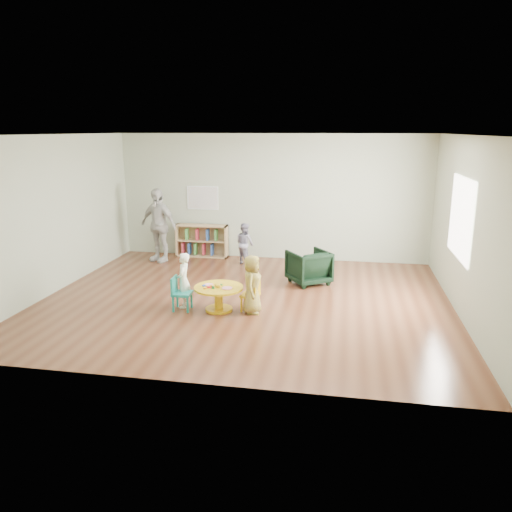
{
  "coord_description": "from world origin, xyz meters",
  "views": [
    {
      "loc": [
        1.66,
        -8.07,
        2.88
      ],
      "look_at": [
        0.24,
        -0.3,
        0.87
      ],
      "focal_mm": 35.0,
      "sensor_mm": 36.0,
      "label": 1
    }
  ],
  "objects_px": {
    "bookshelf": "(202,241)",
    "toddler": "(245,243)",
    "kid_chair_left": "(180,292)",
    "activity_table": "(219,294)",
    "adult_caretaker": "(158,225)",
    "armchair": "(309,267)",
    "child_right": "(252,284)",
    "child_left": "(184,280)",
    "kid_chair_right": "(252,294)"
  },
  "relations": [
    {
      "from": "child_left",
      "to": "bookshelf",
      "type": "bearing_deg",
      "value": -175.54
    },
    {
      "from": "activity_table",
      "to": "adult_caretaker",
      "type": "bearing_deg",
      "value": 126.5
    },
    {
      "from": "child_left",
      "to": "kid_chair_left",
      "type": "bearing_deg",
      "value": -14.63
    },
    {
      "from": "kid_chair_left",
      "to": "child_left",
      "type": "bearing_deg",
      "value": 170.05
    },
    {
      "from": "child_left",
      "to": "adult_caretaker",
      "type": "bearing_deg",
      "value": -158.65
    },
    {
      "from": "kid_chair_left",
      "to": "child_left",
      "type": "relative_size",
      "value": 0.61
    },
    {
      "from": "bookshelf",
      "to": "child_left",
      "type": "height_order",
      "value": "child_left"
    },
    {
      "from": "bookshelf",
      "to": "child_left",
      "type": "bearing_deg",
      "value": -78.65
    },
    {
      "from": "bookshelf",
      "to": "armchair",
      "type": "xyz_separation_m",
      "value": [
        2.62,
        -1.7,
        -0.04
      ]
    },
    {
      "from": "armchair",
      "to": "adult_caretaker",
      "type": "xyz_separation_m",
      "value": [
        -3.44,
        1.11,
        0.49
      ]
    },
    {
      "from": "adult_caretaker",
      "to": "kid_chair_left",
      "type": "bearing_deg",
      "value": -42.26
    },
    {
      "from": "child_right",
      "to": "toddler",
      "type": "bearing_deg",
      "value": 13.05
    },
    {
      "from": "activity_table",
      "to": "bookshelf",
      "type": "height_order",
      "value": "bookshelf"
    },
    {
      "from": "bookshelf",
      "to": "toddler",
      "type": "bearing_deg",
      "value": -24.19
    },
    {
      "from": "child_right",
      "to": "adult_caretaker",
      "type": "bearing_deg",
      "value": 42.34
    },
    {
      "from": "kid_chair_left",
      "to": "adult_caretaker",
      "type": "relative_size",
      "value": 0.34
    },
    {
      "from": "kid_chair_left",
      "to": "activity_table",
      "type": "bearing_deg",
      "value": 96.15
    },
    {
      "from": "armchair",
      "to": "child_right",
      "type": "xyz_separation_m",
      "value": [
        -0.77,
        -1.75,
        0.15
      ]
    },
    {
      "from": "bookshelf",
      "to": "toddler",
      "type": "xyz_separation_m",
      "value": [
        1.13,
        -0.51,
        0.09
      ]
    },
    {
      "from": "child_left",
      "to": "toddler",
      "type": "relative_size",
      "value": 1.0
    },
    {
      "from": "activity_table",
      "to": "kid_chair_left",
      "type": "relative_size",
      "value": 1.43
    },
    {
      "from": "activity_table",
      "to": "toddler",
      "type": "height_order",
      "value": "toddler"
    },
    {
      "from": "child_left",
      "to": "toddler",
      "type": "height_order",
      "value": "child_left"
    },
    {
      "from": "toddler",
      "to": "adult_caretaker",
      "type": "distance_m",
      "value": 1.98
    },
    {
      "from": "activity_table",
      "to": "child_left",
      "type": "bearing_deg",
      "value": 174.09
    },
    {
      "from": "kid_chair_right",
      "to": "child_right",
      "type": "distance_m",
      "value": 0.21
    },
    {
      "from": "adult_caretaker",
      "to": "armchair",
      "type": "bearing_deg",
      "value": 3.29
    },
    {
      "from": "activity_table",
      "to": "kid_chair_right",
      "type": "height_order",
      "value": "kid_chair_right"
    },
    {
      "from": "child_right",
      "to": "adult_caretaker",
      "type": "height_order",
      "value": "adult_caretaker"
    },
    {
      "from": "kid_chair_right",
      "to": "adult_caretaker",
      "type": "height_order",
      "value": "adult_caretaker"
    },
    {
      "from": "armchair",
      "to": "toddler",
      "type": "height_order",
      "value": "toddler"
    },
    {
      "from": "toddler",
      "to": "activity_table",
      "type": "bearing_deg",
      "value": 131.83
    },
    {
      "from": "toddler",
      "to": "adult_caretaker",
      "type": "relative_size",
      "value": 0.56
    },
    {
      "from": "activity_table",
      "to": "kid_chair_right",
      "type": "bearing_deg",
      "value": 7.62
    },
    {
      "from": "kid_chair_right",
      "to": "activity_table",
      "type": "bearing_deg",
      "value": 104.54
    },
    {
      "from": "kid_chair_right",
      "to": "toddler",
      "type": "bearing_deg",
      "value": 20.83
    },
    {
      "from": "child_left",
      "to": "child_right",
      "type": "height_order",
      "value": "child_right"
    },
    {
      "from": "kid_chair_left",
      "to": "kid_chair_right",
      "type": "height_order",
      "value": "kid_chair_left"
    },
    {
      "from": "armchair",
      "to": "adult_caretaker",
      "type": "relative_size",
      "value": 0.43
    },
    {
      "from": "activity_table",
      "to": "child_right",
      "type": "distance_m",
      "value": 0.59
    },
    {
      "from": "activity_table",
      "to": "child_left",
      "type": "height_order",
      "value": "child_left"
    },
    {
      "from": "adult_caretaker",
      "to": "kid_chair_right",
      "type": "bearing_deg",
      "value": -25.17
    },
    {
      "from": "bookshelf",
      "to": "adult_caretaker",
      "type": "xyz_separation_m",
      "value": [
        -0.82,
        -0.59,
        0.45
      ]
    },
    {
      "from": "child_left",
      "to": "adult_caretaker",
      "type": "height_order",
      "value": "adult_caretaker"
    },
    {
      "from": "armchair",
      "to": "kid_chair_left",
      "type": "bearing_deg",
      "value": 8.38
    },
    {
      "from": "activity_table",
      "to": "kid_chair_right",
      "type": "xyz_separation_m",
      "value": [
        0.55,
        0.07,
        0.0
      ]
    },
    {
      "from": "kid_chair_left",
      "to": "adult_caretaker",
      "type": "xyz_separation_m",
      "value": [
        -1.48,
        2.94,
        0.52
      ]
    },
    {
      "from": "activity_table",
      "to": "adult_caretaker",
      "type": "relative_size",
      "value": 0.49
    },
    {
      "from": "armchair",
      "to": "child_right",
      "type": "height_order",
      "value": "child_right"
    },
    {
      "from": "child_right",
      "to": "kid_chair_right",
      "type": "bearing_deg",
      "value": 7.0
    }
  ]
}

